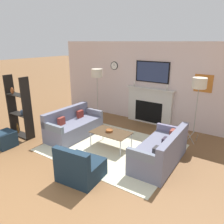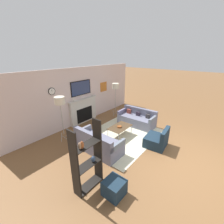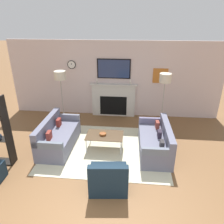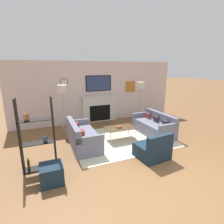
{
  "view_description": "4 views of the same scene",
  "coord_description": "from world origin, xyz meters",
  "px_view_note": "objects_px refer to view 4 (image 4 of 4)",
  "views": [
    {
      "loc": [
        2.95,
        -1.72,
        2.7
      ],
      "look_at": [
        -0.18,
        2.88,
        0.89
      ],
      "focal_mm": 35.0,
      "sensor_mm": 36.0,
      "label": 1
    },
    {
      "loc": [
        -4.57,
        -0.6,
        3.26
      ],
      "look_at": [
        -0.13,
        2.96,
        1.04
      ],
      "focal_mm": 24.0,
      "sensor_mm": 36.0,
      "label": 2
    },
    {
      "loc": [
        0.69,
        -2.56,
        3.45
      ],
      "look_at": [
        0.12,
        3.13,
        0.91
      ],
      "focal_mm": 35.0,
      "sensor_mm": 36.0,
      "label": 3
    },
    {
      "loc": [
        -2.49,
        -2.5,
        2.45
      ],
      "look_at": [
        -0.1,
        3.18,
        0.86
      ],
      "focal_mm": 28.0,
      "sensor_mm": 36.0,
      "label": 4
    }
  ],
  "objects_px": {
    "coffee_table": "(120,128)",
    "ottoman": "(52,174)",
    "decorative_bowl": "(119,127)",
    "shelf_unit": "(37,136)",
    "armchair": "(153,150)",
    "floor_lamp_right": "(140,86)",
    "floor_lamp_left": "(62,90)",
    "couch_left": "(82,137)",
    "couch_right": "(154,126)"
  },
  "relations": [
    {
      "from": "floor_lamp_right",
      "to": "ottoman",
      "type": "relative_size",
      "value": 3.8
    },
    {
      "from": "coffee_table",
      "to": "floor_lamp_right",
      "type": "height_order",
      "value": "floor_lamp_right"
    },
    {
      "from": "couch_left",
      "to": "floor_lamp_right",
      "type": "bearing_deg",
      "value": 27.26
    },
    {
      "from": "armchair",
      "to": "coffee_table",
      "type": "xyz_separation_m",
      "value": [
        -0.28,
        1.51,
        0.16
      ]
    },
    {
      "from": "decorative_bowl",
      "to": "floor_lamp_left",
      "type": "relative_size",
      "value": 0.11
    },
    {
      "from": "floor_lamp_left",
      "to": "ottoman",
      "type": "distance_m",
      "value": 3.5
    },
    {
      "from": "floor_lamp_left",
      "to": "couch_right",
      "type": "bearing_deg",
      "value": -27.27
    },
    {
      "from": "coffee_table",
      "to": "ottoman",
      "type": "relative_size",
      "value": 2.12
    },
    {
      "from": "coffee_table",
      "to": "ottoman",
      "type": "xyz_separation_m",
      "value": [
        -2.38,
        -1.55,
        -0.2
      ]
    },
    {
      "from": "armchair",
      "to": "shelf_unit",
      "type": "distance_m",
      "value": 3.01
    },
    {
      "from": "couch_left",
      "to": "floor_lamp_left",
      "type": "bearing_deg",
      "value": 101.23
    },
    {
      "from": "ottoman",
      "to": "shelf_unit",
      "type": "bearing_deg",
      "value": 108.63
    },
    {
      "from": "coffee_table",
      "to": "floor_lamp_right",
      "type": "distance_m",
      "value": 2.62
    },
    {
      "from": "couch_right",
      "to": "shelf_unit",
      "type": "xyz_separation_m",
      "value": [
        -4.0,
        -0.87,
        0.56
      ]
    },
    {
      "from": "coffee_table",
      "to": "shelf_unit",
      "type": "distance_m",
      "value": 2.78
    },
    {
      "from": "decorative_bowl",
      "to": "floor_lamp_left",
      "type": "xyz_separation_m",
      "value": [
        -1.6,
        1.56,
        1.17
      ]
    },
    {
      "from": "decorative_bowl",
      "to": "shelf_unit",
      "type": "relative_size",
      "value": 0.11
    },
    {
      "from": "armchair",
      "to": "floor_lamp_left",
      "type": "xyz_separation_m",
      "value": [
        -1.93,
        3.08,
        1.39
      ]
    },
    {
      "from": "decorative_bowl",
      "to": "ottoman",
      "type": "distance_m",
      "value": 2.81
    },
    {
      "from": "floor_lamp_right",
      "to": "shelf_unit",
      "type": "bearing_deg",
      "value": -150.49
    },
    {
      "from": "coffee_table",
      "to": "floor_lamp_right",
      "type": "xyz_separation_m",
      "value": [
        1.71,
        1.56,
        1.23
      ]
    },
    {
      "from": "decorative_bowl",
      "to": "couch_left",
      "type": "bearing_deg",
      "value": -179.69
    },
    {
      "from": "armchair",
      "to": "floor_lamp_right",
      "type": "relative_size",
      "value": 0.48
    },
    {
      "from": "floor_lamp_right",
      "to": "shelf_unit",
      "type": "distance_m",
      "value": 5.02
    },
    {
      "from": "armchair",
      "to": "decorative_bowl",
      "type": "bearing_deg",
      "value": 102.19
    },
    {
      "from": "couch_left",
      "to": "floor_lamp_right",
      "type": "distance_m",
      "value": 3.68
    },
    {
      "from": "ottoman",
      "to": "couch_left",
      "type": "bearing_deg",
      "value": 56.0
    },
    {
      "from": "shelf_unit",
      "to": "ottoman",
      "type": "height_order",
      "value": "shelf_unit"
    },
    {
      "from": "couch_right",
      "to": "floor_lamp_left",
      "type": "height_order",
      "value": "floor_lamp_left"
    },
    {
      "from": "couch_left",
      "to": "ottoman",
      "type": "xyz_separation_m",
      "value": [
        -1.04,
        -1.54,
        -0.09
      ]
    },
    {
      "from": "floor_lamp_right",
      "to": "floor_lamp_left",
      "type": "bearing_deg",
      "value": 180.0
    },
    {
      "from": "floor_lamp_left",
      "to": "armchair",
      "type": "bearing_deg",
      "value": -57.93
    },
    {
      "from": "couch_left",
      "to": "ottoman",
      "type": "distance_m",
      "value": 1.86
    },
    {
      "from": "floor_lamp_right",
      "to": "couch_left",
      "type": "bearing_deg",
      "value": -152.74
    },
    {
      "from": "armchair",
      "to": "coffee_table",
      "type": "height_order",
      "value": "armchair"
    },
    {
      "from": "couch_left",
      "to": "coffee_table",
      "type": "xyz_separation_m",
      "value": [
        1.34,
        0.01,
        0.11
      ]
    },
    {
      "from": "couch_left",
      "to": "couch_right",
      "type": "relative_size",
      "value": 0.99
    },
    {
      "from": "couch_right",
      "to": "shelf_unit",
      "type": "bearing_deg",
      "value": -167.72
    },
    {
      "from": "coffee_table",
      "to": "floor_lamp_left",
      "type": "bearing_deg",
      "value": 136.58
    },
    {
      "from": "couch_right",
      "to": "armchair",
      "type": "relative_size",
      "value": 2.01
    },
    {
      "from": "armchair",
      "to": "ottoman",
      "type": "bearing_deg",
      "value": -179.25
    },
    {
      "from": "shelf_unit",
      "to": "floor_lamp_right",
      "type": "bearing_deg",
      "value": 29.51
    },
    {
      "from": "couch_left",
      "to": "armchair",
      "type": "distance_m",
      "value": 2.21
    },
    {
      "from": "coffee_table",
      "to": "floor_lamp_left",
      "type": "height_order",
      "value": "floor_lamp_left"
    },
    {
      "from": "couch_right",
      "to": "floor_lamp_right",
      "type": "bearing_deg",
      "value": 78.66
    },
    {
      "from": "decorative_bowl",
      "to": "shelf_unit",
      "type": "bearing_deg",
      "value": -161.04
    },
    {
      "from": "decorative_bowl",
      "to": "armchair",
      "type": "bearing_deg",
      "value": -77.81
    },
    {
      "from": "couch_left",
      "to": "couch_right",
      "type": "bearing_deg",
      "value": 0.02
    },
    {
      "from": "coffee_table",
      "to": "shelf_unit",
      "type": "relative_size",
      "value": 0.56
    },
    {
      "from": "coffee_table",
      "to": "floor_lamp_right",
      "type": "relative_size",
      "value": 0.56
    }
  ]
}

